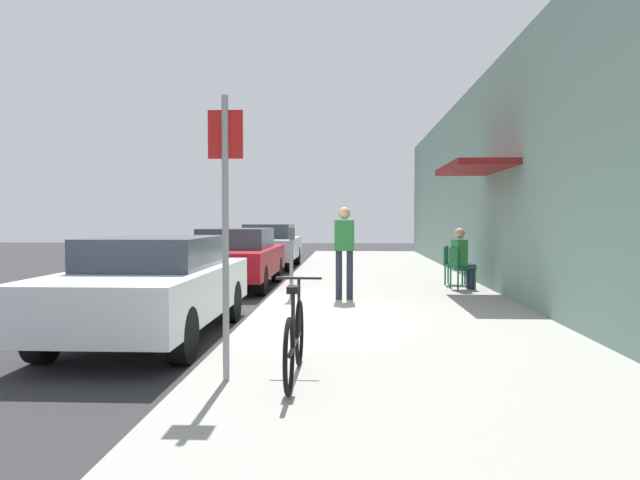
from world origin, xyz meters
TOP-DOWN VIEW (x-y plane):
  - ground_plane at (0.00, 0.00)m, footprint 60.00×60.00m
  - sidewalk_slab at (2.25, 2.00)m, footprint 4.50×32.00m
  - building_facade at (4.64, 2.00)m, footprint 1.40×32.00m
  - parked_car_0 at (-1.10, -1.72)m, footprint 1.80×4.40m
  - parked_car_1 at (-1.10, 4.20)m, footprint 1.80×4.40m
  - parked_car_2 at (-1.10, 9.99)m, footprint 1.80×4.40m
  - parking_meter at (0.45, 1.53)m, footprint 0.12×0.10m
  - street_sign at (0.40, -4.18)m, footprint 0.32×0.06m
  - bicycle_0 at (1.02, -4.10)m, footprint 0.46×1.71m
  - cafe_chair_0 at (3.84, 3.09)m, footprint 0.53×0.53m
  - seated_patron_0 at (3.90, 3.11)m, footprint 0.49×0.44m
  - cafe_chair_1 at (3.84, 4.05)m, footprint 0.56×0.56m
  - pedestrian_standing at (1.44, 1.40)m, footprint 0.36×0.22m

SIDE VIEW (x-z plane):
  - ground_plane at x=0.00m, z-range 0.00..0.00m
  - sidewalk_slab at x=2.25m, z-range 0.00..0.12m
  - bicycle_0 at x=1.02m, z-range 0.03..0.93m
  - cafe_chair_0 at x=3.84m, z-range 0.19..1.06m
  - cafe_chair_1 at x=3.84m, z-range 0.19..1.06m
  - parked_car_0 at x=-1.10m, z-range 0.04..1.39m
  - parked_car_1 at x=-1.10m, z-range 0.03..1.41m
  - parked_car_2 at x=-1.10m, z-range 0.03..1.45m
  - seated_patron_0 at x=3.90m, z-range 0.17..1.46m
  - parking_meter at x=0.45m, z-range 0.23..1.55m
  - pedestrian_standing at x=1.44m, z-range 0.27..1.97m
  - street_sign at x=0.40m, z-range 0.34..2.94m
  - building_facade at x=4.64m, z-range 0.00..4.83m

